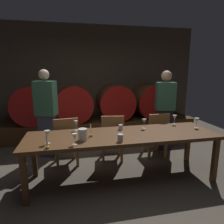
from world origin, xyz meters
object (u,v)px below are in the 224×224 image
Objects in this scene: wine_barrel_center_left at (74,103)px; candle_right at (91,133)px; wine_glass_far_right at (197,121)px; guest_right at (165,110)px; wine_glass_right at (175,117)px; cup_left at (120,138)px; candle_left at (47,144)px; wine_glass_far_left at (47,134)px; wine_glass_left at (75,137)px; wine_glass_center_left at (76,123)px; wine_glass_center_right at (144,121)px; wine_barrel_far_left at (33,105)px; wine_barrel_far_right at (150,101)px; guest_left at (47,113)px; cup_right at (121,127)px; chair_right at (156,133)px; dining_table at (123,138)px; wine_barrel_center_right at (115,102)px; pitcher at (83,134)px; chair_center at (112,135)px; chair_left at (66,139)px.

candle_right is (0.18, -2.23, -0.08)m from wine_barrel_center_left.
guest_right is at bearing 96.20° from wine_glass_far_right.
cup_left is (-1.15, -0.64, -0.07)m from wine_glass_right.
candle_left is at bearing 44.43° from guest_right.
wine_glass_far_left reaches higher than wine_glass_left.
wine_glass_center_right reaches higher than wine_glass_center_left.
wine_barrel_far_left is 1.00× the size of wine_barrel_far_right.
guest_right is at bearing -33.14° from wine_barrel_center_left.
guest_left is 1.36m from candle_right.
cup_right is at bearing -71.06° from wine_barrel_center_left.
chair_right is 0.71m from wine_glass_center_right.
wine_glass_center_left is 0.95× the size of wine_glass_far_right.
wine_glass_center_left is at bearing -90.43° from wine_barrel_center_left.
dining_table is 17.72× the size of wine_glass_center_right.
guest_right is 0.95m from wine_glass_far_right.
guest_right reaches higher than wine_barrel_center_right.
cup_right is (-1.26, 0.15, -0.08)m from wine_glass_far_right.
pitcher is 0.97× the size of wine_glass_right.
wine_barrel_far_right is 5.41× the size of wine_glass_right.
wine_glass_far_right reaches higher than wine_glass_right.
guest_right reaches higher than wine_glass_far_left.
candle_left is at bearing 53.34° from chair_center.
pitcher is (0.60, -1.27, -0.05)m from guest_left.
wine_barrel_far_right is (2.00, 0.00, 0.00)m from wine_barrel_center_left.
dining_table is at bearing -153.06° from wine_glass_center_right.
chair_right is at bearing -46.22° from wine_barrel_center_left.
wine_glass_left is 0.90m from cup_right.
chair_left is 5.35× the size of wine_glass_right.
dining_table is at bearing 1.34° from candle_right.
dining_table is at bearing -73.39° from wine_barrel_center_left.
candle_right is 1.34× the size of wine_glass_left.
pitcher is at bearing 162.33° from cup_left.
chair_right is 1.50m from candle_right.
wine_glass_center_right is at bearing 14.70° from wine_glass_far_left.
wine_barrel_center_left is 1.00× the size of wine_barrel_far_right.
wine_barrel_center_right is 4.36× the size of candle_left.
wine_barrel_far_right is 3.51m from candle_left.
wine_glass_right is at bearing 90.75° from guest_right.
cup_left is (-0.11, -0.29, 0.11)m from dining_table.
wine_barrel_far_left is 0.31× the size of dining_table.
pitcher is (-1.44, -0.79, 0.32)m from chair_right.
chair_left is at bearing 171.36° from wine_glass_right.
cup_right reaches higher than dining_table.
candle_right is at bearing 44.53° from guest_right.
pitcher is at bearing 45.72° from guest_right.
candle_left is 0.93m from cup_left.
wine_barrel_far_left is 2.66m from wine_glass_left.
wine_glass_far_right is (1.76, 0.08, 0.07)m from candle_right.
guest_left is at bearing 143.41° from cup_right.
guest_left reaches higher than wine_glass_center_left.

